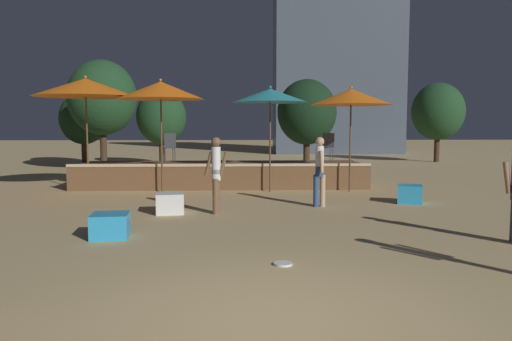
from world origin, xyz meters
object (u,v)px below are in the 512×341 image
(cube_seat_1, at_px, (170,203))
(background_tree_1, at_px, (307,112))
(bistro_chair_0, at_px, (170,145))
(bistro_chair_1, at_px, (328,144))
(frisbee_disc, at_px, (283,264))
(background_tree_2, at_px, (83,119))
(cube_seat_2, at_px, (410,194))
(person_4, at_px, (216,173))
(patio_umbrella_0, at_px, (86,88))
(patio_umbrella_2, at_px, (161,90))
(background_tree_0, at_px, (102,98))
(person_0, at_px, (319,170))
(background_tree_3, at_px, (438,112))
(patio_umbrella_1, at_px, (270,96))
(background_tree_4, at_px, (161,117))
(cube_seat_0, at_px, (110,225))
(patio_umbrella_3, at_px, (351,97))

(cube_seat_1, height_order, background_tree_1, background_tree_1)
(bistro_chair_0, distance_m, bistro_chair_1, 4.89)
(frisbee_disc, distance_m, background_tree_2, 20.29)
(background_tree_2, bearing_deg, cube_seat_2, -47.50)
(cube_seat_2, height_order, person_4, person_4)
(background_tree_1, bearing_deg, cube_seat_1, -113.01)
(patio_umbrella_0, height_order, patio_umbrella_2, patio_umbrella_0)
(cube_seat_1, relative_size, frisbee_disc, 2.55)
(background_tree_1, bearing_deg, frisbee_disc, -99.20)
(cube_seat_1, height_order, background_tree_0, background_tree_0)
(person_0, distance_m, background_tree_3, 16.70)
(patio_umbrella_1, xyz_separation_m, person_0, (0.99, -2.74, -1.90))
(patio_umbrella_0, height_order, background_tree_1, background_tree_1)
(person_0, distance_m, frisbee_disc, 5.19)
(frisbee_disc, bearing_deg, cube_seat_2, 55.74)
(bistro_chair_1, bearing_deg, patio_umbrella_1, -127.33)
(bistro_chair_1, bearing_deg, background_tree_2, 163.14)
(patio_umbrella_1, relative_size, patio_umbrella_2, 0.94)
(background_tree_4, bearing_deg, background_tree_1, -24.33)
(patio_umbrella_0, height_order, background_tree_3, background_tree_3)
(patio_umbrella_0, relative_size, bistro_chair_1, 3.75)
(patio_umbrella_1, height_order, background_tree_4, background_tree_4)
(cube_seat_1, xyz_separation_m, background_tree_2, (-6.13, 14.23, 2.03))
(background_tree_1, xyz_separation_m, background_tree_3, (7.53, 4.34, 0.15))
(patio_umbrella_2, height_order, bistro_chair_1, patio_umbrella_2)
(background_tree_2, bearing_deg, cube_seat_0, -71.92)
(background_tree_4, bearing_deg, background_tree_2, 172.00)
(patio_umbrella_3, relative_size, cube_seat_1, 4.56)
(cube_seat_2, bearing_deg, bistro_chair_0, 153.44)
(patio_umbrella_0, bearing_deg, patio_umbrella_1, -3.69)
(background_tree_1, distance_m, background_tree_4, 7.37)
(patio_umbrella_0, relative_size, background_tree_4, 0.92)
(person_4, relative_size, frisbee_disc, 6.40)
(cube_seat_1, xyz_separation_m, bistro_chair_0, (-0.58, 4.40, 1.12))
(patio_umbrella_1, distance_m, cube_seat_2, 4.80)
(cube_seat_0, height_order, background_tree_0, background_tree_0)
(patio_umbrella_1, distance_m, patio_umbrella_2, 3.14)
(person_0, bearing_deg, background_tree_2, -61.47)
(patio_umbrella_2, distance_m, background_tree_4, 10.29)
(background_tree_1, bearing_deg, patio_umbrella_2, -126.16)
(cube_seat_2, xyz_separation_m, frisbee_disc, (-3.67, -5.39, -0.21))
(cube_seat_1, bearing_deg, patio_umbrella_0, 126.99)
(patio_umbrella_3, relative_size, frisbee_disc, 11.64)
(patio_umbrella_2, xyz_separation_m, cube_seat_0, (-0.03, -5.86, -2.72))
(cube_seat_2, bearing_deg, patio_umbrella_1, 145.56)
(bistro_chair_0, bearing_deg, person_4, 90.98)
(patio_umbrella_1, distance_m, cube_seat_1, 4.99)
(patio_umbrella_3, height_order, background_tree_1, background_tree_1)
(cube_seat_1, bearing_deg, person_4, -3.69)
(background_tree_0, xyz_separation_m, background_tree_2, (-1.95, 3.78, -0.83))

